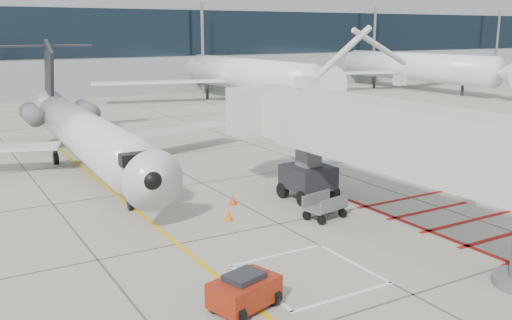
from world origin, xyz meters
TOP-DOWN VIEW (x-y plane):
  - ground_plane at (0.00, 0.00)m, footprint 260.00×260.00m
  - regional_jet at (-4.81, 15.92)m, footprint 23.42×29.14m
  - jet_bridge at (3.52, 0.80)m, footprint 9.15×18.37m
  - pushback_tug at (-5.14, -2.05)m, footprint 2.38×1.85m
  - baggage_cart at (2.16, 3.55)m, footprint 2.05×1.53m
  - ground_power_unit at (10.94, 1.81)m, footprint 2.57×1.79m
  - cone_nose at (-1.70, 5.55)m, footprint 0.37×0.37m
  - cone_side at (-0.41, 7.55)m, footprint 0.37×0.37m
  - terminal_building at (10.00, 70.00)m, footprint 180.00×28.00m
  - terminal_glass_band at (10.00, 55.95)m, footprint 180.00×0.10m
  - terminal_dome at (70.00, 70.00)m, footprint 40.00×28.00m
  - bg_aircraft_c at (20.50, 46.00)m, footprint 34.24×38.04m
  - bg_aircraft_d at (47.83, 46.00)m, footprint 34.95×38.83m

SIDE VIEW (x-z plane):
  - ground_plane at x=0.00m, z-range 0.00..0.00m
  - cone_side at x=-0.41m, z-range 0.00..0.51m
  - cone_nose at x=-1.70m, z-range 0.00..0.52m
  - baggage_cart at x=2.16m, z-range 0.00..1.17m
  - pushback_tug at x=-5.14m, z-range 0.00..1.22m
  - ground_power_unit at x=10.94m, z-range 0.00..1.87m
  - jet_bridge at x=3.52m, z-range 0.00..7.24m
  - regional_jet at x=-4.81m, z-range 0.00..7.47m
  - bg_aircraft_c at x=20.50m, z-range 0.00..11.41m
  - bg_aircraft_d at x=47.83m, z-range 0.00..11.65m
  - terminal_building at x=10.00m, z-range 0.00..14.00m
  - terminal_glass_band at x=10.00m, z-range 5.00..11.00m
  - terminal_dome at x=70.00m, z-range 0.00..28.00m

